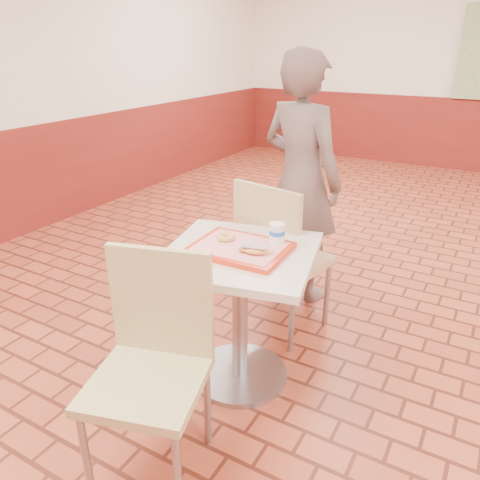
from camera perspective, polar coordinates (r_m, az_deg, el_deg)
The scene contains 9 objects.
promo_poster at distance 7.39m, azimuth 27.16°, elevation 19.70°, with size 0.50×0.03×1.20m, color gray.
main_table at distance 2.45m, azimuth -0.00°, elevation -6.74°, with size 0.73×0.73×0.77m.
chair_main_front at distance 2.02m, azimuth -10.57°, elevation -13.60°, with size 0.56×0.56×0.97m.
chair_main_back at distance 2.84m, azimuth 4.65°, elevation -1.54°, with size 0.54×0.54×1.00m.
customer at distance 3.26m, azimuth 7.41°, elevation 7.27°, with size 0.63×0.41×1.72m, color brown.
serving_tray at distance 2.33m, azimuth 0.00°, elevation -1.04°, with size 0.46×0.36×0.03m.
ring_donut at distance 2.39m, azimuth -1.74°, elevation 0.38°, with size 0.09×0.09×0.03m, color #C28E46.
long_john_donut at distance 2.23m, azimuth 1.68°, elevation -1.20°, with size 0.15×0.10×0.04m.
paper_cup at distance 2.35m, azimuth 4.53°, elevation 0.87°, with size 0.08×0.08×0.10m.
Camera 1 is at (-0.05, -2.43, 1.74)m, focal length 35.00 mm.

